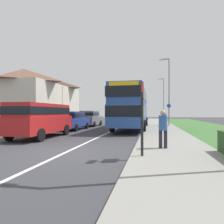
{
  "coord_description": "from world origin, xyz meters",
  "views": [
    {
      "loc": [
        3.31,
        -7.4,
        1.57
      ],
      "look_at": [
        0.59,
        6.13,
        1.6
      ],
      "focal_mm": 31.64,
      "sensor_mm": 36.0,
      "label": 1
    }
  ],
  "objects_px": {
    "bus_stop_sign": "(142,113)",
    "parked_van_red": "(41,117)",
    "cycle_route_sign": "(169,114)",
    "parked_car_blue": "(72,120)",
    "pedestrian_at_stop": "(163,127)",
    "parked_car_grey": "(90,118)",
    "street_lamp_mid": "(168,87)",
    "double_decker_bus": "(132,106)",
    "street_lamp_far": "(163,97)",
    "pedestrian_walking_away": "(165,118)"
  },
  "relations": [
    {
      "from": "bus_stop_sign",
      "to": "parked_van_red",
      "type": "bearing_deg",
      "value": 145.13
    },
    {
      "from": "parked_van_red",
      "to": "cycle_route_sign",
      "type": "xyz_separation_m",
      "value": [
        8.65,
        11.46,
        0.17
      ]
    },
    {
      "from": "parked_car_blue",
      "to": "pedestrian_at_stop",
      "type": "bearing_deg",
      "value": -48.37
    },
    {
      "from": "parked_car_grey",
      "to": "cycle_route_sign",
      "type": "bearing_deg",
      "value": 5.73
    },
    {
      "from": "parked_van_red",
      "to": "street_lamp_mid",
      "type": "height_order",
      "value": "street_lamp_mid"
    },
    {
      "from": "double_decker_bus",
      "to": "cycle_route_sign",
      "type": "height_order",
      "value": "double_decker_bus"
    },
    {
      "from": "parked_car_grey",
      "to": "bus_stop_sign",
      "type": "bearing_deg",
      "value": -66.2
    },
    {
      "from": "parked_car_grey",
      "to": "bus_stop_sign",
      "type": "height_order",
      "value": "bus_stop_sign"
    },
    {
      "from": "cycle_route_sign",
      "to": "parked_van_red",
      "type": "bearing_deg",
      "value": -127.05
    },
    {
      "from": "pedestrian_at_stop",
      "to": "street_lamp_far",
      "type": "distance_m",
      "value": 30.56
    },
    {
      "from": "parked_car_grey",
      "to": "pedestrian_at_stop",
      "type": "bearing_deg",
      "value": -61.2
    },
    {
      "from": "parked_car_blue",
      "to": "parked_car_grey",
      "type": "xyz_separation_m",
      "value": [
        0.05,
        5.09,
        0.05
      ]
    },
    {
      "from": "parked_van_red",
      "to": "bus_stop_sign",
      "type": "distance_m",
      "value": 7.89
    },
    {
      "from": "parked_car_blue",
      "to": "pedestrian_walking_away",
      "type": "height_order",
      "value": "pedestrian_walking_away"
    },
    {
      "from": "double_decker_bus",
      "to": "bus_stop_sign",
      "type": "xyz_separation_m",
      "value": [
        1.53,
        -11.87,
        -0.6
      ]
    },
    {
      "from": "parked_van_red",
      "to": "cycle_route_sign",
      "type": "distance_m",
      "value": 14.36
    },
    {
      "from": "parked_van_red",
      "to": "pedestrian_at_stop",
      "type": "bearing_deg",
      "value": -21.95
    },
    {
      "from": "pedestrian_at_stop",
      "to": "parked_van_red",
      "type": "bearing_deg",
      "value": 158.05
    },
    {
      "from": "bus_stop_sign",
      "to": "street_lamp_far",
      "type": "bearing_deg",
      "value": 85.65
    },
    {
      "from": "parked_car_grey",
      "to": "pedestrian_at_stop",
      "type": "xyz_separation_m",
      "value": [
        7.42,
        -13.49,
        0.02
      ]
    },
    {
      "from": "parked_van_red",
      "to": "pedestrian_at_stop",
      "type": "distance_m",
      "value": 7.81
    },
    {
      "from": "parked_car_blue",
      "to": "bus_stop_sign",
      "type": "xyz_separation_m",
      "value": [
        6.7,
        -9.99,
        0.63
      ]
    },
    {
      "from": "street_lamp_far",
      "to": "pedestrian_at_stop",
      "type": "bearing_deg",
      "value": -93.13
    },
    {
      "from": "parked_van_red",
      "to": "pedestrian_walking_away",
      "type": "xyz_separation_m",
      "value": [
        8.25,
        11.97,
        -0.28
      ]
    },
    {
      "from": "parked_van_red",
      "to": "parked_car_blue",
      "type": "distance_m",
      "value": 5.5
    },
    {
      "from": "street_lamp_far",
      "to": "bus_stop_sign",
      "type": "bearing_deg",
      "value": -94.35
    },
    {
      "from": "parked_car_grey",
      "to": "cycle_route_sign",
      "type": "relative_size",
      "value": 1.76
    },
    {
      "from": "street_lamp_mid",
      "to": "street_lamp_far",
      "type": "bearing_deg",
      "value": 88.97
    },
    {
      "from": "parked_car_blue",
      "to": "pedestrian_walking_away",
      "type": "xyz_separation_m",
      "value": [
        8.48,
        6.48,
        0.07
      ]
    },
    {
      "from": "double_decker_bus",
      "to": "pedestrian_at_stop",
      "type": "bearing_deg",
      "value": -77.41
    },
    {
      "from": "parked_car_blue",
      "to": "pedestrian_walking_away",
      "type": "distance_m",
      "value": 10.67
    },
    {
      "from": "parked_car_blue",
      "to": "street_lamp_far",
      "type": "xyz_separation_m",
      "value": [
        9.12,
        21.91,
        3.65
      ]
    },
    {
      "from": "parked_van_red",
      "to": "pedestrian_at_stop",
      "type": "xyz_separation_m",
      "value": [
        7.24,
        -2.92,
        -0.28
      ]
    },
    {
      "from": "pedestrian_walking_away",
      "to": "parked_car_blue",
      "type": "bearing_deg",
      "value": -142.59
    },
    {
      "from": "parked_van_red",
      "to": "street_lamp_mid",
      "type": "xyz_separation_m",
      "value": [
        8.62,
        12.02,
        3.14
      ]
    },
    {
      "from": "bus_stop_sign",
      "to": "parked_car_blue",
      "type": "bearing_deg",
      "value": 123.84
    },
    {
      "from": "bus_stop_sign",
      "to": "pedestrian_at_stop",
      "type": "bearing_deg",
      "value": 64.34
    },
    {
      "from": "pedestrian_walking_away",
      "to": "parked_car_grey",
      "type": "bearing_deg",
      "value": -170.62
    },
    {
      "from": "bus_stop_sign",
      "to": "street_lamp_far",
      "type": "xyz_separation_m",
      "value": [
        2.42,
        31.9,
        3.01
      ]
    },
    {
      "from": "parked_car_grey",
      "to": "street_lamp_mid",
      "type": "bearing_deg",
      "value": 9.36
    },
    {
      "from": "pedestrian_at_stop",
      "to": "bus_stop_sign",
      "type": "bearing_deg",
      "value": -115.66
    },
    {
      "from": "bus_stop_sign",
      "to": "pedestrian_walking_away",
      "type": "bearing_deg",
      "value": 83.84
    },
    {
      "from": "parked_car_grey",
      "to": "street_lamp_far",
      "type": "bearing_deg",
      "value": 61.65
    },
    {
      "from": "street_lamp_mid",
      "to": "street_lamp_far",
      "type": "xyz_separation_m",
      "value": [
        0.28,
        15.37,
        0.15
      ]
    },
    {
      "from": "parked_car_blue",
      "to": "parked_car_grey",
      "type": "relative_size",
      "value": 1.01
    },
    {
      "from": "parked_van_red",
      "to": "pedestrian_walking_away",
      "type": "bearing_deg",
      "value": 55.41
    },
    {
      "from": "double_decker_bus",
      "to": "parked_van_red",
      "type": "distance_m",
      "value": 8.91
    },
    {
      "from": "pedestrian_at_stop",
      "to": "bus_stop_sign",
      "type": "xyz_separation_m",
      "value": [
        -0.77,
        -1.59,
        0.56
      ]
    },
    {
      "from": "parked_car_blue",
      "to": "cycle_route_sign",
      "type": "height_order",
      "value": "cycle_route_sign"
    },
    {
      "from": "pedestrian_at_stop",
      "to": "pedestrian_walking_away",
      "type": "distance_m",
      "value": 14.92
    }
  ]
}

